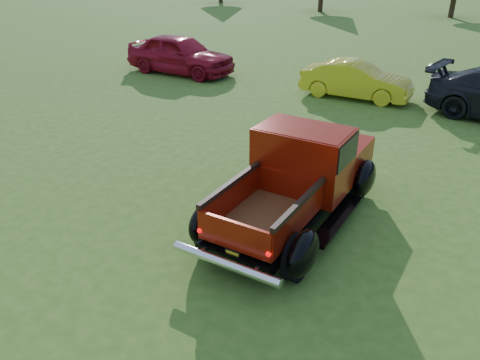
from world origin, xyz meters
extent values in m
plane|color=#375919|center=(0.00, 0.00, 0.00)|extent=(120.00, 120.00, 0.00)
cylinder|color=#332114|center=(-12.00, 29.00, 0.83)|extent=(0.36, 0.36, 1.66)
cylinder|color=#332114|center=(-3.00, 31.00, 0.90)|extent=(0.36, 0.36, 1.80)
cylinder|color=black|center=(-0.31, -0.58, 0.36)|extent=(0.25, 0.73, 0.72)
cylinder|color=black|center=(1.22, -0.52, 0.36)|extent=(0.25, 0.73, 0.72)
cylinder|color=black|center=(-0.43, 2.30, 0.36)|extent=(0.25, 0.73, 0.72)
cylinder|color=black|center=(1.10, 2.36, 0.36)|extent=(0.25, 0.73, 0.72)
cube|color=black|center=(0.39, 0.94, 0.41)|extent=(1.44, 4.28, 0.18)
cube|color=maroon|center=(0.33, 2.42, 0.77)|extent=(1.59, 1.41, 0.56)
cube|color=silver|center=(0.30, 3.11, 0.77)|extent=(1.44, 0.12, 0.45)
cube|color=maroon|center=(0.38, 1.25, 1.08)|extent=(1.65, 1.10, 1.17)
cube|color=black|center=(0.38, 1.25, 1.40)|extent=(1.68, 1.01, 0.45)
cube|color=maroon|center=(0.38, 1.25, 1.64)|extent=(1.57, 1.01, 0.07)
cube|color=brown|center=(0.44, -0.19, 0.56)|extent=(1.29, 1.85, 0.05)
cube|color=maroon|center=(-0.17, -0.22, 0.79)|extent=(0.12, 1.80, 0.47)
cube|color=maroon|center=(1.05, -0.16, 0.79)|extent=(0.12, 1.80, 0.47)
cube|color=maroon|center=(0.40, 0.71, 0.79)|extent=(1.22, 0.10, 0.47)
cube|color=maroon|center=(0.48, -1.09, 0.79)|extent=(1.22, 0.11, 0.47)
cube|color=black|center=(-0.17, -0.22, 1.07)|extent=(0.16, 1.80, 0.08)
cube|color=black|center=(1.05, -0.16, 1.07)|extent=(0.16, 1.80, 0.08)
ellipsoid|color=black|center=(-0.40, -0.59, 0.47)|extent=(0.45, 0.97, 0.79)
ellipsoid|color=black|center=(1.31, -0.51, 0.47)|extent=(0.45, 0.97, 0.79)
ellipsoid|color=black|center=(-0.52, 2.29, 0.47)|extent=(0.45, 0.97, 0.79)
ellipsoid|color=black|center=(1.19, 2.37, 0.47)|extent=(0.45, 0.97, 0.79)
cube|color=black|center=(-0.46, 0.85, 0.30)|extent=(0.37, 1.90, 0.05)
cube|color=black|center=(1.25, 0.93, 0.30)|extent=(0.37, 1.90, 0.05)
cylinder|color=silver|center=(0.49, -1.31, 0.45)|extent=(1.76, 0.22, 0.14)
cube|color=black|center=(0.48, -1.13, 0.50)|extent=(0.27, 0.03, 0.14)
cube|color=gold|center=(0.48, -1.13, 0.50)|extent=(0.22, 0.02, 0.09)
sphere|color=#CC0505|center=(-0.10, -1.14, 0.70)|extent=(0.08, 0.08, 0.08)
sphere|color=#CC0505|center=(1.05, -1.09, 0.70)|extent=(0.08, 0.08, 0.08)
imported|color=maroon|center=(-8.41, 8.31, 0.74)|extent=(4.42, 1.97, 1.48)
imported|color=gold|center=(-1.50, 8.90, 0.58)|extent=(3.62, 1.53, 1.16)
camera|label=1|loc=(3.63, -5.70, 4.48)|focal=35.00mm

